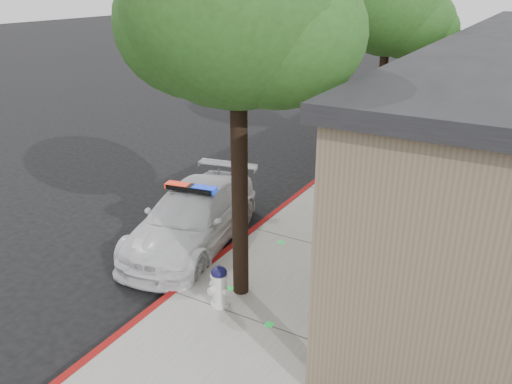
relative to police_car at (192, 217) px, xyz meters
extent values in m
plane|color=black|center=(0.90, -1.94, -0.65)|extent=(120.00, 120.00, 0.00)
cube|color=gray|center=(2.50, 1.06, -0.57)|extent=(3.20, 60.00, 0.15)
cube|color=maroon|center=(0.96, 1.06, -0.57)|extent=(0.14, 60.00, 0.16)
cube|color=black|center=(4.07, -0.94, 1.30)|extent=(0.08, 1.48, 1.68)
cube|color=black|center=(4.07, 2.06, 1.30)|extent=(0.08, 1.48, 1.68)
cube|color=black|center=(4.07, 5.06, 1.30)|extent=(0.08, 1.48, 1.68)
cube|color=black|center=(4.07, 8.06, 1.30)|extent=(0.08, 1.48, 1.68)
cube|color=black|center=(4.07, 11.06, 1.30)|extent=(0.08, 1.48, 1.68)
cube|color=black|center=(4.07, 14.06, 1.30)|extent=(0.08, 1.48, 1.68)
cube|color=black|center=(4.07, 17.06, 1.30)|extent=(0.08, 1.48, 1.68)
imported|color=white|center=(0.00, 0.00, 0.00)|extent=(2.58, 4.69, 1.29)
cube|color=black|center=(0.00, 0.00, 0.70)|extent=(1.23, 0.49, 0.10)
cube|color=red|center=(-0.31, -0.06, 0.70)|extent=(0.55, 0.33, 0.11)
cube|color=#0C29CD|center=(0.31, 0.06, 0.70)|extent=(0.55, 0.33, 0.11)
cylinder|color=white|center=(1.94, -1.86, -0.47)|extent=(0.33, 0.33, 0.06)
cylinder|color=white|center=(1.94, -1.86, -0.17)|extent=(0.27, 0.27, 0.53)
cylinder|color=white|center=(1.94, -1.86, 0.11)|extent=(0.31, 0.31, 0.04)
ellipsoid|color=#11103B|center=(1.94, -1.86, 0.17)|extent=(0.28, 0.28, 0.21)
cylinder|color=#11103B|center=(1.94, -1.86, 0.27)|extent=(0.07, 0.07, 0.06)
cylinder|color=white|center=(1.78, -1.81, -0.15)|extent=(0.14, 0.14, 0.11)
cylinder|color=white|center=(2.10, -1.91, -0.15)|extent=(0.14, 0.14, 0.11)
cylinder|color=white|center=(1.89, -2.02, -0.13)|extent=(0.16, 0.15, 0.14)
cylinder|color=black|center=(2.03, -1.28, 1.48)|extent=(0.29, 0.29, 3.95)
ellipsoid|color=#264E18|center=(2.03, -1.28, 4.44)|extent=(3.51, 3.51, 2.99)
ellipsoid|color=#264E18|center=(2.66, -1.17, 4.11)|extent=(2.64, 2.64, 2.24)
ellipsoid|color=#264E18|center=(1.50, -1.43, 4.22)|extent=(2.74, 2.74, 2.33)
cylinder|color=black|center=(1.88, 7.16, 1.33)|extent=(0.26, 0.26, 3.66)
ellipsoid|color=#264716|center=(1.88, 7.16, 4.05)|extent=(3.06, 3.06, 2.60)
ellipsoid|color=#264716|center=(2.36, 7.28, 3.75)|extent=(2.47, 2.47, 2.10)
ellipsoid|color=#264716|center=(1.44, 7.13, 3.85)|extent=(2.37, 2.37, 2.02)
cylinder|color=black|center=(1.60, 12.19, 1.07)|extent=(0.23, 0.23, 3.13)
ellipsoid|color=#2A4816|center=(1.60, 12.19, 3.43)|extent=(2.68, 2.68, 2.28)
ellipsoid|color=#2A4816|center=(2.05, 12.37, 3.16)|extent=(2.05, 2.05, 1.75)
ellipsoid|color=#2A4816|center=(1.33, 11.92, 3.25)|extent=(2.14, 2.14, 1.82)
camera|label=1|loc=(6.29, -8.15, 4.84)|focal=35.96mm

